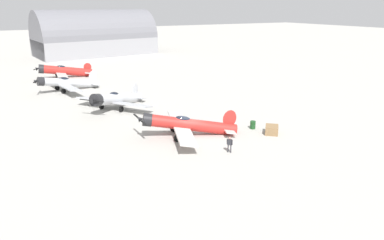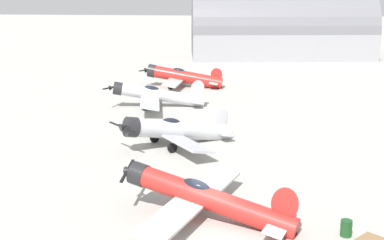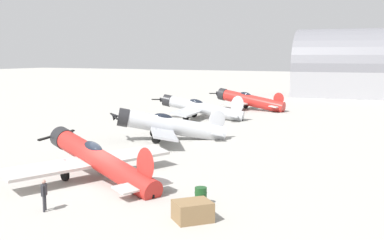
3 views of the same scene
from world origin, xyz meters
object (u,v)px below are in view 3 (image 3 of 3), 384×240
airplane_outer_stand (248,100)px  ground_crew_mechanic (44,192)px  airplane_foreground (98,159)px  airplane_far_line (200,108)px  fuel_drum (201,196)px  airplane_mid_apron (168,126)px  equipment_crate (193,211)px

airplane_outer_stand → ground_crew_mechanic: (-46.30, -7.12, -0.41)m
airplane_foreground → airplane_far_line: (28.43, 7.28, 0.06)m
fuel_drum → airplane_outer_stand: bearing=17.8°
airplane_foreground → airplane_outer_stand: bearing=-62.8°
airplane_mid_apron → ground_crew_mechanic: (-20.21, -4.79, -0.37)m
airplane_outer_stand → fuel_drum: size_ratio=12.08×
airplane_mid_apron → fuel_drum: bearing=90.5°
airplane_foreground → airplane_far_line: bearing=-56.4°
airplane_foreground → equipment_crate: 9.35m
airplane_foreground → airplane_mid_apron: bearing=-57.5°
airplane_far_line → airplane_outer_stand: bearing=-106.8°
airplane_far_line → equipment_crate: (-32.27, -15.77, -0.91)m
airplane_far_line → airplane_outer_stand: airplane_far_line is taller
airplane_foreground → airplane_outer_stand: size_ratio=1.02×
equipment_crate → fuel_drum: equipment_crate is taller
airplane_outer_stand → fuel_drum: (-41.82, -13.43, -0.92)m
airplane_outer_stand → equipment_crate: bearing=112.8°
airplane_mid_apron → equipment_crate: (-18.10, -11.87, -0.86)m
airplane_far_line → fuel_drum: (-29.90, -15.02, -0.91)m
airplane_mid_apron → ground_crew_mechanic: 20.77m
equipment_crate → ground_crew_mechanic: bearing=106.6°
airplane_mid_apron → airplane_outer_stand: 26.19m
airplane_mid_apron → fuel_drum: size_ratio=11.65×
airplane_mid_apron → airplane_outer_stand: (26.09, 2.33, 0.05)m
ground_crew_mechanic → fuel_drum: size_ratio=1.75×
airplane_foreground → airplane_far_line: 29.35m
airplane_mid_apron → equipment_crate: airplane_mid_apron is taller
ground_crew_mechanic → equipment_crate: size_ratio=0.73×
airplane_foreground → fuel_drum: bearing=-171.6°
airplane_far_line → ground_crew_mechanic: bearing=95.0°
airplane_foreground → fuel_drum: size_ratio=12.38×
ground_crew_mechanic → equipment_crate: (2.11, -7.07, -0.49)m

